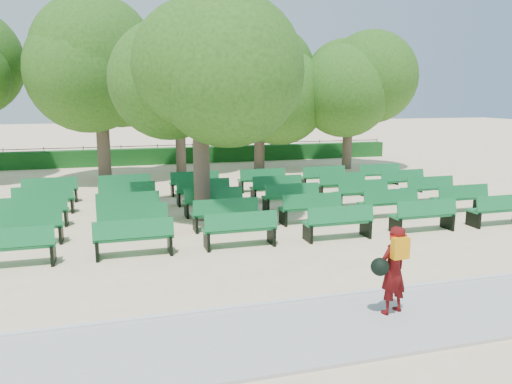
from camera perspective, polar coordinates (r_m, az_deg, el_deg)
ground at (r=15.29m, az=-2.45°, el=-3.44°), size 120.00×120.00×0.00m
paving at (r=8.68m, az=9.68°, el=-14.96°), size 30.00×2.20×0.06m
curb at (r=9.62m, az=6.65°, el=-12.06°), size 30.00×0.12×0.10m
hedge at (r=28.80m, az=-9.11°, el=4.14°), size 26.00×0.70×0.90m
fence at (r=29.25m, az=-9.19°, el=3.35°), size 26.00×0.10×1.02m
tree_line at (r=24.93m, az=-7.93°, el=2.09°), size 21.80×6.80×7.04m
bench_array at (r=16.45m, az=-0.37°, el=-2.05°), size 1.90×0.70×1.18m
tree_among at (r=15.23m, az=-6.44°, el=12.05°), size 4.32×4.32×6.08m
person at (r=8.99m, az=15.32°, el=-8.47°), size 0.78×0.53×1.56m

